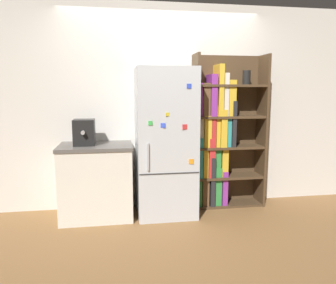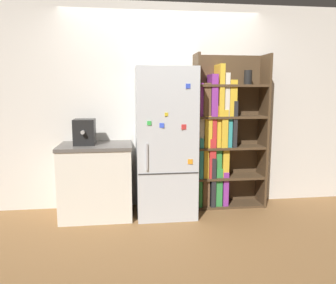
{
  "view_description": "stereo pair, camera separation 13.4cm",
  "coord_description": "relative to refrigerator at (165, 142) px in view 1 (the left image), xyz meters",
  "views": [
    {
      "loc": [
        -0.6,
        -3.75,
        1.48
      ],
      "look_at": [
        0.04,
        0.15,
        0.89
      ],
      "focal_mm": 35.0,
      "sensor_mm": 36.0,
      "label": 1
    },
    {
      "loc": [
        -0.46,
        -3.77,
        1.48
      ],
      "look_at": [
        0.04,
        0.15,
        0.89
      ],
      "focal_mm": 35.0,
      "sensor_mm": 36.0,
      "label": 2
    }
  ],
  "objects": [
    {
      "name": "wall_back",
      "position": [
        0.0,
        0.35,
        0.41
      ],
      "size": [
        8.0,
        0.05,
        2.6
      ],
      "color": "silver",
      "rests_on": "ground_plane"
    },
    {
      "name": "kitchen_counter",
      "position": [
        -0.83,
        0.02,
        -0.45
      ],
      "size": [
        0.85,
        0.64,
        0.88
      ],
      "color": "silver",
      "rests_on": "ground_plane"
    },
    {
      "name": "ground_plane",
      "position": [
        0.0,
        -0.12,
        -0.89
      ],
      "size": [
        16.0,
        16.0,
        0.0
      ],
      "primitive_type": "plane",
      "color": "olive"
    },
    {
      "name": "refrigerator",
      "position": [
        0.0,
        0.0,
        0.0
      ],
      "size": [
        0.7,
        0.68,
        1.78
      ],
      "color": "silver",
      "rests_on": "ground_plane"
    },
    {
      "name": "bookshelf",
      "position": [
        0.74,
        0.18,
        0.03
      ],
      "size": [
        0.93,
        0.34,
        1.96
      ],
      "color": "#4C3823",
      "rests_on": "ground_plane"
    },
    {
      "name": "espresso_machine",
      "position": [
        -0.95,
        0.01,
        0.14
      ],
      "size": [
        0.24,
        0.32,
        0.3
      ],
      "color": "black",
      "rests_on": "kitchen_counter"
    }
  ]
}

